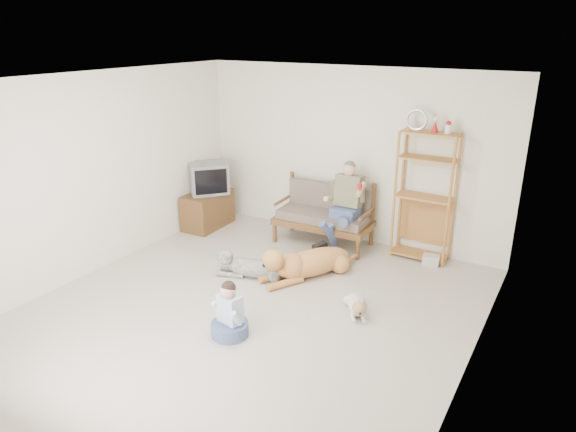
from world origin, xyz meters
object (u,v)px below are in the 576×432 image
Objects in this scene: loveseat at (325,213)px; golden_retriever at (305,263)px; etagere at (424,196)px; tv_stand at (208,210)px.

golden_retriever is (0.33, -1.23, -0.28)m from loveseat.
loveseat is 0.70× the size of etagere.
tv_stand is (-3.51, -0.60, -0.66)m from etagere.
loveseat reaches higher than tv_stand.
tv_stand reaches higher than golden_retriever.
tv_stand is at bearing -170.37° from etagere.
loveseat is 1.00× the size of golden_retriever.
golden_retriever is at bearing -77.66° from loveseat.
loveseat is 1.67× the size of tv_stand.
etagere is at bearing 7.78° from tv_stand.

